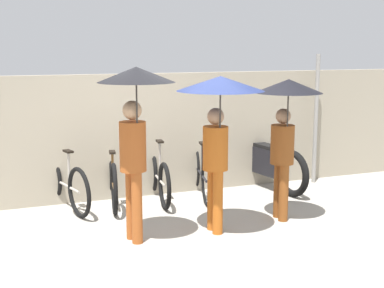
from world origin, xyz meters
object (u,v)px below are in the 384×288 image
(parked_bicycle_3, at_px, (200,172))
(pedestrian_trailing, at_px, (286,114))
(pedestrian_center, at_px, (219,108))
(parked_bicycle_0, at_px, (65,184))
(motorcycle, at_px, (266,163))
(parked_bicycle_2, at_px, (158,177))
(parked_bicycle_1, at_px, (112,179))
(pedestrian_leading, at_px, (135,111))

(parked_bicycle_3, xyz_separation_m, pedestrian_trailing, (0.58, -1.58, 1.09))
(parked_bicycle_3, distance_m, pedestrian_center, 2.17)
(parked_bicycle_0, xyz_separation_m, pedestrian_center, (1.65, -1.81, 1.23))
(parked_bicycle_0, relative_size, parked_bicycle_3, 0.97)
(motorcycle, bearing_deg, pedestrian_center, 128.82)
(parked_bicycle_3, distance_m, motorcycle, 1.24)
(parked_bicycle_2, bearing_deg, parked_bicycle_1, 92.48)
(parked_bicycle_0, height_order, parked_bicycle_2, parked_bicycle_2)
(parked_bicycle_2, xyz_separation_m, pedestrian_trailing, (1.29, -1.59, 1.11))
(parked_bicycle_2, height_order, motorcycle, parked_bicycle_2)
(parked_bicycle_1, height_order, motorcycle, parked_bicycle_1)
(parked_bicycle_1, relative_size, parked_bicycle_3, 1.00)
(pedestrian_trailing, bearing_deg, pedestrian_center, 15.45)
(pedestrian_leading, bearing_deg, parked_bicycle_3, -140.11)
(parked_bicycle_2, relative_size, pedestrian_trailing, 0.88)
(parked_bicycle_1, relative_size, pedestrian_trailing, 0.92)
(parked_bicycle_2, xyz_separation_m, motorcycle, (1.94, 0.09, 0.05))
(pedestrian_center, relative_size, pedestrian_trailing, 1.03)
(parked_bicycle_1, relative_size, pedestrian_center, 0.89)
(pedestrian_trailing, relative_size, motorcycle, 0.92)
(parked_bicycle_2, xyz_separation_m, parked_bicycle_3, (0.71, -0.01, 0.02))
(parked_bicycle_1, height_order, pedestrian_leading, pedestrian_leading)
(pedestrian_trailing, bearing_deg, parked_bicycle_0, -24.68)
(parked_bicycle_0, relative_size, pedestrian_leading, 0.81)
(parked_bicycle_1, distance_m, motorcycle, 2.64)
(pedestrian_center, relative_size, motorcycle, 0.95)
(pedestrian_leading, relative_size, pedestrian_trailing, 1.10)
(parked_bicycle_0, distance_m, pedestrian_trailing, 3.35)
(parked_bicycle_3, xyz_separation_m, pedestrian_center, (-0.46, -1.73, 1.22))
(parked_bicycle_0, xyz_separation_m, motorcycle, (3.35, 0.02, 0.05))
(parked_bicycle_1, bearing_deg, pedestrian_trailing, -119.66)
(parked_bicycle_1, xyz_separation_m, motorcycle, (2.64, 0.04, 0.04))
(parked_bicycle_0, height_order, motorcycle, parked_bicycle_0)
(pedestrian_trailing, bearing_deg, motorcycle, -104.44)
(pedestrian_leading, bearing_deg, pedestrian_trailing, 174.50)
(parked_bicycle_3, relative_size, pedestrian_leading, 0.84)
(parked_bicycle_1, relative_size, parked_bicycle_2, 1.05)
(pedestrian_center, bearing_deg, parked_bicycle_1, -61.47)
(pedestrian_trailing, bearing_deg, pedestrian_leading, 9.44)
(pedestrian_leading, relative_size, motorcycle, 1.01)
(parked_bicycle_2, relative_size, pedestrian_center, 0.85)
(pedestrian_leading, relative_size, pedestrian_center, 1.06)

